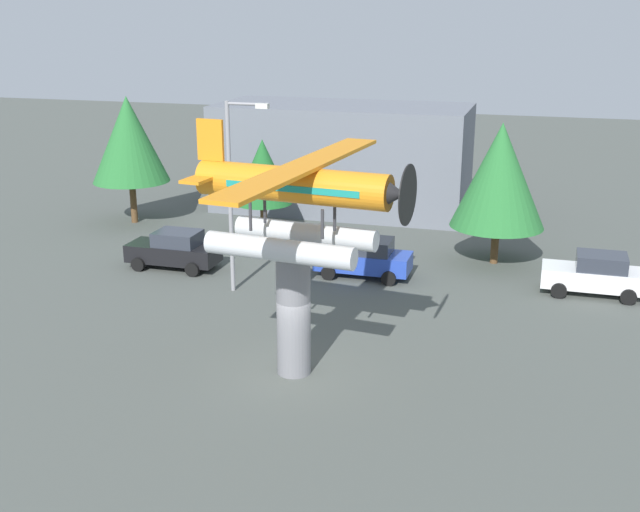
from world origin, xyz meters
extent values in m
plane|color=#4C514C|center=(0.00, 0.00, 0.00)|extent=(140.00, 140.00, 0.00)
cylinder|color=slate|center=(0.00, 0.00, 2.06)|extent=(1.10, 1.10, 4.12)
cylinder|color=silver|center=(-0.10, -0.99, 4.47)|extent=(4.85, 1.20, 0.70)
cylinder|color=#333338|center=(1.14, -0.62, 5.27)|extent=(0.11, 0.11, 0.90)
cylinder|color=#333338|center=(-1.25, -0.37, 5.27)|extent=(0.11, 0.11, 0.90)
cylinder|color=silver|center=(0.10, 0.99, 4.47)|extent=(4.85, 1.20, 0.70)
cylinder|color=#333338|center=(1.25, 0.37, 5.27)|extent=(0.11, 0.11, 0.90)
cylinder|color=#333338|center=(-1.14, 0.62, 5.27)|extent=(0.11, 0.11, 0.90)
cylinder|color=orange|center=(0.00, 0.00, 6.27)|extent=(6.28, 1.74, 1.10)
cube|color=teal|center=(0.20, -0.02, 6.27)|extent=(4.44, 1.59, 0.20)
cone|color=#262628|center=(3.23, -0.34, 6.27)|extent=(0.79, 0.95, 0.88)
cylinder|color=black|center=(3.63, -0.38, 6.27)|extent=(0.23, 1.79, 1.80)
cube|color=orange|center=(0.40, -0.04, 6.88)|extent=(2.18, 10.46, 0.12)
cube|color=orange|center=(-2.78, 0.29, 6.37)|extent=(0.99, 2.86, 0.10)
cube|color=orange|center=(-2.78, 0.29, 7.47)|extent=(0.91, 0.21, 1.30)
cube|color=black|center=(-8.74, 8.82, 0.72)|extent=(4.20, 1.70, 0.80)
cube|color=#2D333D|center=(-8.49, 8.82, 1.44)|extent=(2.00, 1.56, 0.64)
cylinder|color=black|center=(-10.09, 9.72, 0.32)|extent=(0.64, 0.22, 0.64)
cylinder|color=black|center=(-10.09, 7.92, 0.32)|extent=(0.64, 0.22, 0.64)
cylinder|color=black|center=(-7.39, 9.72, 0.32)|extent=(0.64, 0.22, 0.64)
cylinder|color=black|center=(-7.39, 7.92, 0.32)|extent=(0.64, 0.22, 0.64)
cube|color=#2847B7|center=(-0.09, 10.10, 0.72)|extent=(4.20, 1.70, 0.80)
cube|color=#2D333D|center=(0.16, 10.10, 1.44)|extent=(2.00, 1.56, 0.64)
cylinder|color=black|center=(-1.44, 11.00, 0.32)|extent=(0.64, 0.22, 0.64)
cylinder|color=black|center=(-1.44, 9.20, 0.32)|extent=(0.64, 0.22, 0.64)
cylinder|color=black|center=(1.26, 11.00, 0.32)|extent=(0.64, 0.22, 0.64)
cylinder|color=black|center=(1.26, 9.20, 0.32)|extent=(0.64, 0.22, 0.64)
cube|color=white|center=(9.66, 10.57, 0.72)|extent=(4.20, 1.70, 0.80)
cube|color=#2D333D|center=(9.91, 10.57, 1.44)|extent=(2.00, 1.56, 0.64)
cylinder|color=black|center=(8.31, 11.47, 0.32)|extent=(0.64, 0.22, 0.64)
cylinder|color=black|center=(8.31, 9.67, 0.32)|extent=(0.64, 0.22, 0.64)
cylinder|color=black|center=(11.01, 11.47, 0.32)|extent=(0.64, 0.22, 0.64)
cylinder|color=black|center=(11.01, 9.67, 0.32)|extent=(0.64, 0.22, 0.64)
cylinder|color=gray|center=(-4.95, 6.75, 3.97)|extent=(0.18, 0.18, 7.95)
cylinder|color=gray|center=(-4.15, 6.75, 7.85)|extent=(1.60, 0.12, 0.12)
cube|color=silver|center=(-3.45, 6.75, 7.80)|extent=(0.50, 0.28, 0.20)
cube|color=slate|center=(-4.21, 22.00, 3.08)|extent=(14.61, 6.49, 6.16)
cylinder|color=brown|center=(-14.57, 15.61, 1.17)|extent=(0.36, 0.36, 2.34)
cone|color=#287033|center=(-14.57, 15.61, 4.67)|extent=(4.20, 4.20, 4.66)
cylinder|color=brown|center=(-6.78, 15.47, 0.83)|extent=(0.36, 0.36, 1.66)
cone|color=#1E6028|center=(-6.78, 15.47, 3.35)|extent=(3.04, 3.04, 3.38)
cylinder|color=brown|center=(5.37, 13.74, 0.90)|extent=(0.36, 0.36, 1.79)
cone|color=#287033|center=(5.37, 13.74, 4.19)|extent=(4.32, 4.32, 4.80)
camera|label=1|loc=(7.39, -22.11, 11.32)|focal=43.81mm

